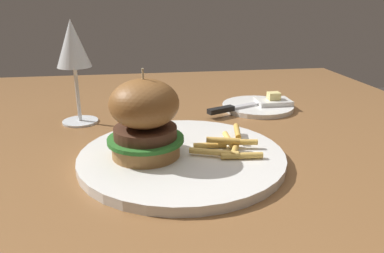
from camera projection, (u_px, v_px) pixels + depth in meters
The scene contains 8 objects.
dining_table at pixel (152, 159), 0.78m from camera, with size 1.24×0.96×0.74m.
main_plate at pixel (182, 157), 0.56m from camera, with size 0.31×0.31×0.01m, color white.
burger_sandwich at pixel (145, 118), 0.53m from camera, with size 0.11×0.11×0.13m.
fries_pile at pixel (228, 144), 0.57m from camera, with size 0.11×0.11×0.02m.
wine_glass at pixel (73, 48), 0.69m from camera, with size 0.07×0.07×0.20m.
bread_plate at pixel (258, 107), 0.82m from camera, with size 0.16×0.16×0.01m, color white.
table_knife at pixel (240, 106), 0.80m from camera, with size 0.19×0.09×0.01m.
butter_dish at pixel (273, 103), 0.83m from camera, with size 0.07×0.05×0.04m.
Camera 1 is at (-0.03, -0.72, 0.98)m, focal length 35.00 mm.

